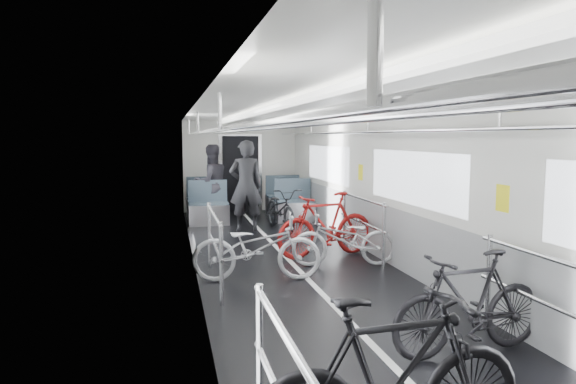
% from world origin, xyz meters
% --- Properties ---
extents(car_shell, '(3.02, 14.01, 2.41)m').
position_xyz_m(car_shell, '(0.00, 1.78, 1.13)').
color(car_shell, black).
rests_on(car_shell, ground).
extents(bike_left_mid, '(1.82, 0.63, 1.08)m').
position_xyz_m(bike_left_mid, '(-0.59, -3.90, 0.54)').
color(bike_left_mid, black).
rests_on(bike_left_mid, floor).
extents(bike_left_far, '(1.84, 0.86, 0.93)m').
position_xyz_m(bike_left_far, '(-0.70, 0.27, 0.46)').
color(bike_left_far, silver).
rests_on(bike_left_far, floor).
extents(bike_right_near, '(1.63, 0.60, 0.96)m').
position_xyz_m(bike_right_near, '(0.77, -2.56, 0.48)').
color(bike_right_near, black).
rests_on(bike_right_near, floor).
extents(bike_right_mid, '(1.67, 0.81, 0.84)m').
position_xyz_m(bike_right_mid, '(0.73, 0.75, 0.42)').
color(bike_right_mid, silver).
rests_on(bike_right_mid, floor).
extents(bike_right_far, '(1.84, 0.87, 1.07)m').
position_xyz_m(bike_right_far, '(0.66, 1.42, 0.53)').
color(bike_right_far, maroon).
rests_on(bike_right_far, floor).
extents(bike_aisle, '(0.79, 1.80, 0.92)m').
position_xyz_m(bike_aisle, '(0.44, 3.95, 0.46)').
color(bike_aisle, black).
rests_on(bike_aisle, floor).
extents(person_standing, '(0.73, 0.51, 1.91)m').
position_xyz_m(person_standing, '(-0.29, 4.05, 0.96)').
color(person_standing, black).
rests_on(person_standing, floor).
extents(person_seated, '(1.05, 0.93, 1.81)m').
position_xyz_m(person_seated, '(-0.90, 5.46, 0.90)').
color(person_seated, '#2A282F').
rests_on(person_seated, floor).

